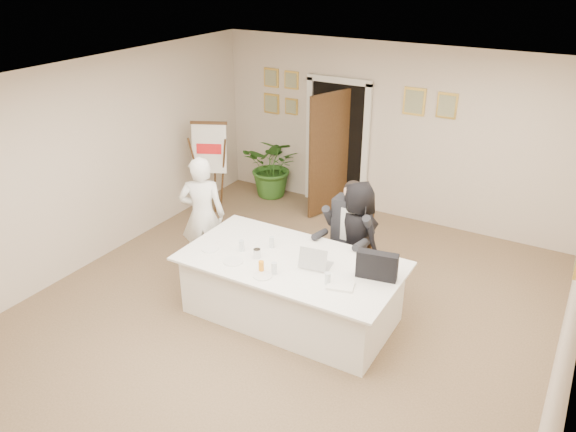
% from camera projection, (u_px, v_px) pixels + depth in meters
% --- Properties ---
extents(floor, '(7.00, 7.00, 0.00)m').
position_uv_depth(floor, '(278.00, 318.00, 6.79)').
color(floor, brown).
rests_on(floor, ground).
extents(ceiling, '(6.00, 7.00, 0.02)m').
position_uv_depth(ceiling, '(276.00, 86.00, 5.59)').
color(ceiling, white).
rests_on(ceiling, wall_back).
extents(wall_back, '(6.00, 0.10, 2.80)m').
position_uv_depth(wall_back, '(390.00, 133.00, 8.93)').
color(wall_back, silver).
rests_on(wall_back, floor).
extents(wall_left, '(0.10, 7.00, 2.80)m').
position_uv_depth(wall_left, '(86.00, 166.00, 7.55)').
color(wall_left, silver).
rests_on(wall_left, floor).
extents(wall_right, '(0.10, 7.00, 2.80)m').
position_uv_depth(wall_right, '(575.00, 287.00, 4.83)').
color(wall_right, silver).
rests_on(wall_right, floor).
extents(doorway, '(1.14, 0.86, 2.20)m').
position_uv_depth(doorway, '(334.00, 148.00, 9.34)').
color(doorway, black).
rests_on(doorway, floor).
extents(pictures_back_wall, '(3.40, 0.06, 0.80)m').
position_uv_depth(pictures_back_wall, '(345.00, 99.00, 9.07)').
color(pictures_back_wall, '#E4BD4D').
rests_on(pictures_back_wall, wall_back).
extents(conference_table, '(2.57, 1.37, 0.78)m').
position_uv_depth(conference_table, '(291.00, 288.00, 6.67)').
color(conference_table, white).
rests_on(conference_table, floor).
extents(seated_man, '(0.76, 0.79, 1.48)m').
position_uv_depth(seated_man, '(349.00, 235.00, 7.17)').
color(seated_man, black).
rests_on(seated_man, floor).
extents(flip_chart, '(0.57, 0.46, 1.58)m').
position_uv_depth(flip_chart, '(212.00, 174.00, 9.13)').
color(flip_chart, '#3A2312').
rests_on(flip_chart, floor).
extents(standing_man, '(0.72, 0.65, 1.65)m').
position_uv_depth(standing_man, '(203.00, 215.00, 7.49)').
color(standing_man, white).
rests_on(standing_man, floor).
extents(standing_woman, '(0.85, 0.72, 1.47)m').
position_uv_depth(standing_woman, '(357.00, 236.00, 7.13)').
color(standing_woman, black).
rests_on(standing_woman, floor).
extents(potted_palm, '(1.17, 1.06, 1.12)m').
position_uv_depth(potted_palm, '(274.00, 166.00, 9.96)').
color(potted_palm, '#306521').
rests_on(potted_palm, floor).
extents(laptop, '(0.37, 0.39, 0.28)m').
position_uv_depth(laptop, '(318.00, 255.00, 6.34)').
color(laptop, '#B7BABC').
rests_on(laptop, conference_table).
extents(laptop_bag, '(0.46, 0.20, 0.31)m').
position_uv_depth(laptop_bag, '(377.00, 266.00, 6.09)').
color(laptop_bag, black).
rests_on(laptop_bag, conference_table).
extents(paper_stack, '(0.33, 0.27, 0.03)m').
position_uv_depth(paper_stack, '(340.00, 286.00, 5.98)').
color(paper_stack, white).
rests_on(paper_stack, conference_table).
extents(plate_left, '(0.21, 0.21, 0.01)m').
position_uv_depth(plate_left, '(210.00, 249.00, 6.74)').
color(plate_left, white).
rests_on(plate_left, conference_table).
extents(plate_mid, '(0.26, 0.26, 0.01)m').
position_uv_depth(plate_mid, '(233.00, 261.00, 6.46)').
color(plate_mid, white).
rests_on(plate_mid, conference_table).
extents(plate_near, '(0.25, 0.25, 0.01)m').
position_uv_depth(plate_near, '(263.00, 276.00, 6.18)').
color(plate_near, white).
rests_on(plate_near, conference_table).
extents(glass_a, '(0.07, 0.07, 0.14)m').
position_uv_depth(glass_a, '(242.00, 246.00, 6.68)').
color(glass_a, silver).
rests_on(glass_a, conference_table).
extents(glass_b, '(0.07, 0.07, 0.14)m').
position_uv_depth(glass_b, '(274.00, 268.00, 6.20)').
color(glass_b, silver).
rests_on(glass_b, conference_table).
extents(glass_c, '(0.07, 0.07, 0.14)m').
position_uv_depth(glass_c, '(328.00, 279.00, 6.01)').
color(glass_c, silver).
rests_on(glass_c, conference_table).
extents(glass_d, '(0.07, 0.07, 0.14)m').
position_uv_depth(glass_d, '(272.00, 242.00, 6.76)').
color(glass_d, silver).
rests_on(glass_d, conference_table).
extents(oj_glass, '(0.07, 0.07, 0.13)m').
position_uv_depth(oj_glass, '(261.00, 266.00, 6.25)').
color(oj_glass, orange).
rests_on(oj_glass, conference_table).
extents(steel_jug, '(0.10, 0.10, 0.11)m').
position_uv_depth(steel_jug, '(257.00, 253.00, 6.54)').
color(steel_jug, silver).
rests_on(steel_jug, conference_table).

